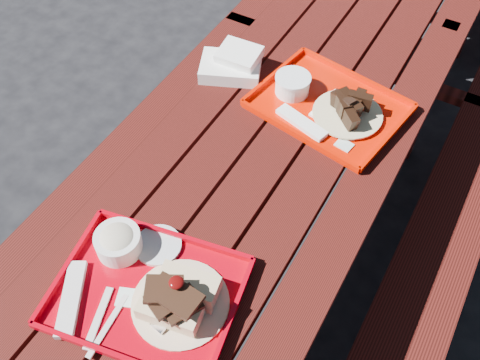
{
  "coord_description": "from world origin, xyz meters",
  "views": [
    {
      "loc": [
        0.46,
        -0.95,
        2.0
      ],
      "look_at": [
        0.0,
        -0.15,
        0.82
      ],
      "focal_mm": 40.0,
      "sensor_mm": 36.0,
      "label": 1
    }
  ],
  "objects": [
    {
      "name": "ground",
      "position": [
        0.0,
        0.0,
        0.0
      ],
      "size": [
        60.0,
        60.0,
        0.0
      ],
      "primitive_type": "plane",
      "color": "black",
      "rests_on": "ground"
    },
    {
      "name": "picnic_table_near",
      "position": [
        -0.0,
        0.0,
        0.56
      ],
      "size": [
        1.41,
        2.4,
        0.75
      ],
      "color": "#46110D",
      "rests_on": "ground"
    },
    {
      "name": "near_tray",
      "position": [
        -0.05,
        -0.52,
        0.78
      ],
      "size": [
        0.52,
        0.43,
        0.15
      ],
      "color": "#AF000E",
      "rests_on": "picnic_table_near"
    },
    {
      "name": "far_tray",
      "position": [
        0.07,
        0.3,
        0.77
      ],
      "size": [
        0.52,
        0.43,
        0.08
      ],
      "color": "red",
      "rests_on": "picnic_table_near"
    },
    {
      "name": "white_cloth",
      "position": [
        -0.29,
        0.31,
        0.79
      ],
      "size": [
        0.25,
        0.22,
        0.08
      ],
      "color": "white",
      "rests_on": "picnic_table_near"
    }
  ]
}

